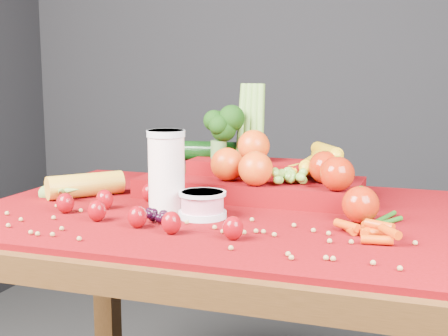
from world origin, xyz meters
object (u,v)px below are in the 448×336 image
(produce_mound, at_px, (258,172))
(table, at_px, (221,257))
(milk_glass, at_px, (166,168))
(yogurt_bowl, at_px, (203,204))

(produce_mound, bearing_deg, table, -103.75)
(table, height_order, milk_glass, milk_glass)
(milk_glass, relative_size, produce_mound, 0.29)
(yogurt_bowl, xyz_separation_m, produce_mound, (0.05, 0.24, 0.03))
(table, height_order, yogurt_bowl, yogurt_bowl)
(table, bearing_deg, milk_glass, -149.60)
(table, relative_size, produce_mound, 1.82)
(table, relative_size, milk_glass, 6.29)
(milk_glass, distance_m, yogurt_bowl, 0.11)
(table, relative_size, yogurt_bowl, 11.07)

